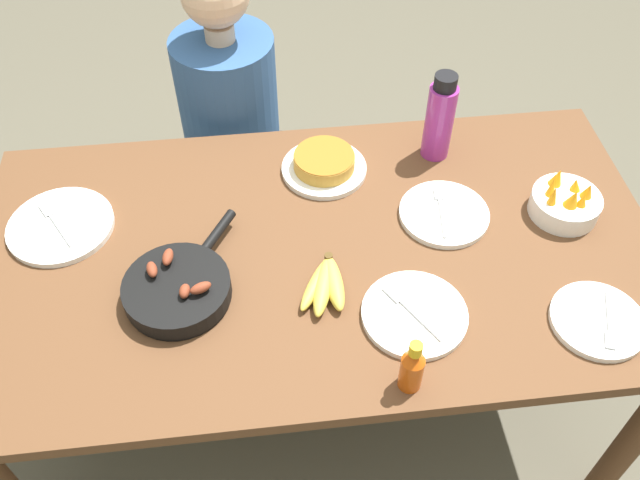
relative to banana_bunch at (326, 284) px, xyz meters
The scene contains 13 objects.
ground_plane 0.81m from the banana_bunch, 89.22° to the left, with size 14.00×14.00×0.00m, color #565142.
dining_table 0.17m from the banana_bunch, 89.22° to the left, with size 1.69×0.92×0.78m.
banana_bunch is the anchor object (origin of this frame).
skillet 0.34m from the banana_bunch, behind, with size 0.27×0.35×0.08m.
frittata_plate_center 0.40m from the banana_bunch, 83.64° to the left, with size 0.23×0.23×0.06m.
empty_plate_near_front 0.22m from the banana_bunch, 28.05° to the right, with size 0.24×0.24×0.02m.
empty_plate_far_left 0.62m from the banana_bunch, 15.54° to the right, with size 0.21×0.21×0.02m.
empty_plate_far_right 0.38m from the banana_bunch, 30.89° to the left, with size 0.23×0.23×0.02m.
empty_plate_mid_edge 0.70m from the banana_bunch, 157.35° to the left, with size 0.27×0.27×0.02m.
fruit_bowl_mango 0.66m from the banana_bunch, 15.42° to the left, with size 0.18×0.18×0.11m.
water_bottle 0.58m from the banana_bunch, 50.67° to the left, with size 0.08×0.08×0.26m.
hot_sauce_bottle 0.31m from the banana_bunch, 61.74° to the right, with size 0.05×0.05×0.15m.
person_figure 0.86m from the banana_bunch, 105.02° to the left, with size 0.34×0.34×1.21m.
Camera 1 is at (-0.12, -1.08, 2.04)m, focal length 38.00 mm.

